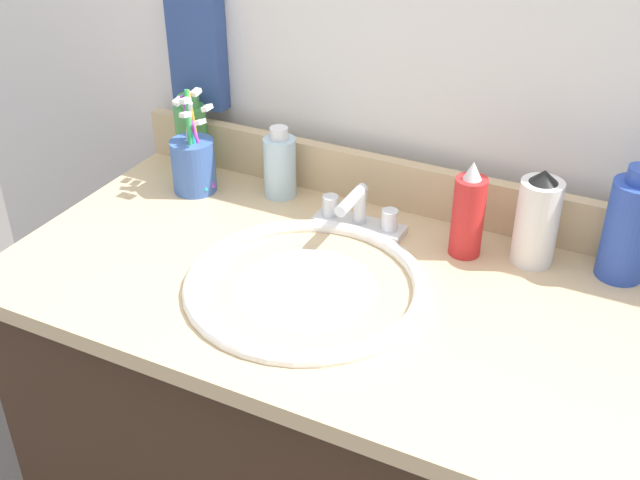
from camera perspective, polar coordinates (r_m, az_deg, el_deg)
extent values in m
cube|color=#382316|center=(1.48, 0.13, -15.18)|extent=(0.97, 0.51, 0.71)
cube|color=#D1B284|center=(1.24, 0.15, -3.36)|extent=(1.01, 0.56, 0.03)
cube|color=#D1B284|center=(1.41, 4.95, 4.18)|extent=(1.01, 0.02, 0.09)
cube|color=white|center=(1.53, 5.60, 0.60)|extent=(2.11, 0.04, 1.30)
cube|color=#334C8C|center=(1.54, -8.83, 13.39)|extent=(0.11, 0.04, 0.22)
torus|color=white|center=(1.21, -1.04, -3.28)|extent=(0.37, 0.37, 0.02)
ellipsoid|color=white|center=(1.23, -1.02, -4.98)|extent=(0.32, 0.32, 0.11)
cylinder|color=#B2B5BA|center=(1.25, -1.01, -6.26)|extent=(0.04, 0.04, 0.01)
cube|color=silver|center=(1.36, 2.85, 1.11)|extent=(0.16, 0.05, 0.01)
cylinder|color=silver|center=(1.34, 2.89, 2.44)|extent=(0.02, 0.02, 0.06)
cylinder|color=silver|center=(1.30, 2.29, 2.92)|extent=(0.02, 0.09, 0.02)
cylinder|color=silver|center=(1.36, 0.76, 2.51)|extent=(0.03, 0.03, 0.04)
cylinder|color=silver|center=(1.33, 5.04, 1.46)|extent=(0.03, 0.03, 0.04)
cylinder|color=white|center=(1.28, 15.36, 1.22)|extent=(0.07, 0.07, 0.14)
cone|color=black|center=(1.24, 15.88, 4.45)|extent=(0.04, 0.04, 0.02)
cylinder|color=red|center=(1.28, 10.61, 1.66)|extent=(0.05, 0.05, 0.14)
cone|color=white|center=(1.24, 10.98, 4.95)|extent=(0.03, 0.03, 0.03)
cylinder|color=#2D4CB2|center=(1.28, 21.33, 0.64)|extent=(0.07, 0.07, 0.16)
cylinder|color=silver|center=(1.44, -2.91, 5.27)|extent=(0.06, 0.06, 0.11)
cylinder|color=white|center=(1.41, -2.98, 7.70)|extent=(0.03, 0.03, 0.02)
cylinder|color=#4C9E4C|center=(1.56, -9.21, 7.30)|extent=(0.06, 0.06, 0.13)
cylinder|color=#4C9E4C|center=(1.53, -9.45, 9.87)|extent=(0.04, 0.04, 0.02)
cylinder|color=#3F66B7|center=(1.48, -9.11, 5.31)|extent=(0.08, 0.08, 0.10)
cylinder|color=#B23FBF|center=(1.45, -8.80, 6.95)|extent=(0.06, 0.01, 0.17)
cube|color=white|center=(1.41, -8.15, 9.41)|extent=(0.01, 0.02, 0.01)
cylinder|color=yellow|center=(1.46, -8.95, 7.38)|extent=(0.01, 0.03, 0.18)
cube|color=white|center=(1.44, -8.95, 10.49)|extent=(0.01, 0.02, 0.01)
cylinder|color=#26B2B2|center=(1.45, -8.95, 6.50)|extent=(0.05, 0.03, 0.15)
cube|color=white|center=(1.40, -8.65, 8.41)|extent=(0.01, 0.02, 0.01)
cylinder|color=green|center=(1.44, -9.35, 7.01)|extent=(0.02, 0.03, 0.19)
cube|color=white|center=(1.40, -9.70, 9.88)|extent=(0.01, 0.02, 0.01)
cylinder|color=white|center=(1.47, -9.51, 7.10)|extent=(0.05, 0.03, 0.17)
cube|color=white|center=(1.46, -10.21, 9.82)|extent=(0.01, 0.02, 0.01)
cylinder|color=orange|center=(1.44, -9.34, 6.64)|extent=(0.02, 0.04, 0.17)
cube|color=white|center=(1.40, -9.70, 8.90)|extent=(0.01, 0.02, 0.01)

